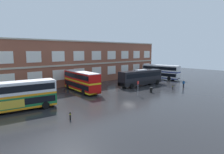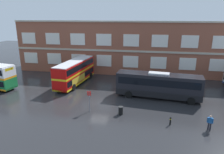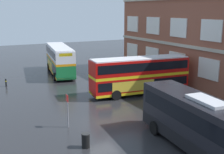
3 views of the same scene
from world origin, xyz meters
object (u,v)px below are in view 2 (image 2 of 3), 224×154
object	(u,v)px
bus_stand_flag	(89,99)
station_litter_bin	(121,110)
safety_bollard_west	(170,121)
double_decker_middle	(75,72)
waiting_passenger	(210,122)
touring_coach	(158,85)

from	to	relation	value
bus_stand_flag	station_litter_bin	distance (m)	4.13
bus_stand_flag	safety_bollard_west	distance (m)	9.92
double_decker_middle	waiting_passenger	bearing A→B (deg)	-32.58
waiting_passenger	station_litter_bin	world-z (taller)	waiting_passenger
touring_coach	bus_stand_flag	world-z (taller)	touring_coach
double_decker_middle	waiting_passenger	size ratio (longest dim) A/B	6.60
touring_coach	bus_stand_flag	size ratio (longest dim) A/B	4.52
waiting_passenger	safety_bollard_west	distance (m)	4.00
waiting_passenger	station_litter_bin	size ratio (longest dim) A/B	1.65
bus_stand_flag	station_litter_bin	xyz separation A→B (m)	(3.97, -0.12, -1.12)
double_decker_middle	station_litter_bin	size ratio (longest dim) A/B	10.89
double_decker_middle	station_litter_bin	distance (m)	14.24
touring_coach	safety_bollard_west	xyz separation A→B (m)	(1.19, -7.78, -1.42)
waiting_passenger	station_litter_bin	bearing A→B (deg)	169.02
touring_coach	station_litter_bin	world-z (taller)	touring_coach
waiting_passenger	safety_bollard_west	xyz separation A→B (m)	(-3.95, 0.40, -0.44)
touring_coach	waiting_passenger	bearing A→B (deg)	-57.82
touring_coach	safety_bollard_west	bearing A→B (deg)	-81.28
safety_bollard_west	touring_coach	bearing A→B (deg)	98.72
double_decker_middle	station_litter_bin	world-z (taller)	double_decker_middle
waiting_passenger	touring_coach	bearing A→B (deg)	122.18
waiting_passenger	safety_bollard_west	bearing A→B (deg)	174.29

